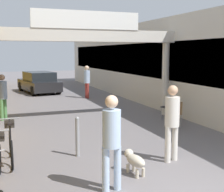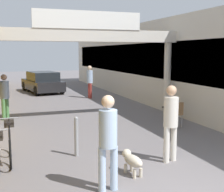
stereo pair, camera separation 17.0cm
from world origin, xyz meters
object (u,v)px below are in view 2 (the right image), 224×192
object	(u,v)px
pedestrian_with_dog	(108,136)
dog_on_leash	(132,160)
parked_car_black	(42,82)
bollard_post_metal	(76,136)
pedestrian_carrying_crate	(5,94)
cafe_chair_wood_nearer	(176,112)
pedestrian_elderly_walking	(90,79)
cafe_chair_black_farther	(171,106)
pedestrian_companion	(171,118)
bicycle_black_third	(10,142)

from	to	relation	value
pedestrian_with_dog	dog_on_leash	world-z (taller)	pedestrian_with_dog
parked_car_black	bollard_post_metal	bearing A→B (deg)	-93.23
bollard_post_metal	pedestrian_carrying_crate	bearing A→B (deg)	107.62
pedestrian_with_dog	dog_on_leash	bearing A→B (deg)	39.09
cafe_chair_wood_nearer	pedestrian_elderly_walking	bearing A→B (deg)	96.96
cafe_chair_black_farther	parked_car_black	size ratio (longest dim) A/B	0.21
pedestrian_companion	cafe_chair_black_farther	distance (m)	4.72
cafe_chair_black_farther	parked_car_black	bearing A→B (deg)	109.67
pedestrian_carrying_crate	dog_on_leash	world-z (taller)	pedestrian_carrying_crate
pedestrian_with_dog	pedestrian_companion	distance (m)	2.14
pedestrian_carrying_crate	cafe_chair_wood_nearer	world-z (taller)	pedestrian_carrying_crate
parked_car_black	cafe_chair_wood_nearer	bearing A→B (deg)	-74.40
pedestrian_elderly_walking	cafe_chair_wood_nearer	xyz separation A→B (m)	(0.94, -7.74, -0.52)
pedestrian_companion	bollard_post_metal	world-z (taller)	pedestrian_companion
dog_on_leash	bicycle_black_third	distance (m)	2.98
cafe_chair_wood_nearer	bicycle_black_third	bearing A→B (deg)	-164.12
cafe_chair_wood_nearer	parked_car_black	distance (m)	11.71
pedestrian_companion	bollard_post_metal	size ratio (longest dim) A/B	1.81
pedestrian_elderly_walking	cafe_chair_black_farther	xyz separation A→B (m)	(1.41, -6.56, -0.52)
bicycle_black_third	cafe_chair_wood_nearer	distance (m)	5.67
cafe_chair_black_farther	cafe_chair_wood_nearer	bearing A→B (deg)	-111.38
pedestrian_companion	bollard_post_metal	distance (m)	2.35
pedestrian_with_dog	parked_car_black	distance (m)	15.19
pedestrian_elderly_walking	bollard_post_metal	bearing A→B (deg)	-107.18
cafe_chair_wood_nearer	parked_car_black	size ratio (longest dim) A/B	0.21
bollard_post_metal	cafe_chair_wood_nearer	bearing A→B (deg)	24.50
pedestrian_companion	pedestrian_carrying_crate	bearing A→B (deg)	120.19
dog_on_leash	cafe_chair_wood_nearer	size ratio (longest dim) A/B	0.77
pedestrian_with_dog	pedestrian_companion	world-z (taller)	pedestrian_companion
cafe_chair_wood_nearer	pedestrian_carrying_crate	bearing A→B (deg)	148.81
pedestrian_carrying_crate	cafe_chair_black_farther	size ratio (longest dim) A/B	1.96
pedestrian_companion	parked_car_black	size ratio (longest dim) A/B	0.43
pedestrian_companion	parked_car_black	xyz separation A→B (m)	(-1.26, 14.16, -0.40)
cafe_chair_wood_nearer	dog_on_leash	bearing A→B (deg)	-132.62
pedestrian_with_dog	bollard_post_metal	bearing A→B (deg)	93.08
pedestrian_companion	bicycle_black_third	xyz separation A→B (m)	(-3.56, 1.33, -0.61)
pedestrian_with_dog	parked_car_black	bearing A→B (deg)	87.66
pedestrian_companion	parked_car_black	world-z (taller)	pedestrian_companion
pedestrian_companion	bicycle_black_third	distance (m)	3.85
pedestrian_companion	cafe_chair_black_farther	bearing A→B (deg)	59.96
pedestrian_with_dog	cafe_chair_wood_nearer	size ratio (longest dim) A/B	2.03
pedestrian_with_dog	bollard_post_metal	world-z (taller)	pedestrian_with_dog
pedestrian_companion	cafe_chair_black_farther	xyz separation A→B (m)	(2.35, 4.06, -0.51)
pedestrian_companion	bollard_post_metal	bearing A→B (deg)	150.83
dog_on_leash	cafe_chair_wood_nearer	xyz separation A→B (m)	(3.04, 3.30, 0.24)
pedestrian_companion	pedestrian_elderly_walking	size ratio (longest dim) A/B	0.99
dog_on_leash	bollard_post_metal	size ratio (longest dim) A/B	0.68
parked_car_black	pedestrian_companion	bearing A→B (deg)	-84.91
pedestrian_carrying_crate	cafe_chair_wood_nearer	bearing A→B (deg)	-31.19
pedestrian_companion	cafe_chair_wood_nearer	bearing A→B (deg)	56.79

